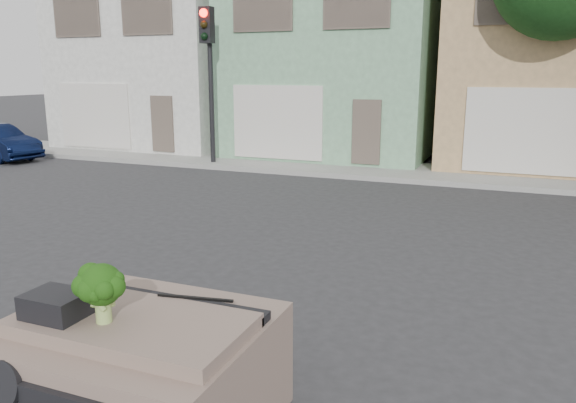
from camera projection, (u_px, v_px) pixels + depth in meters
The scene contains 10 objects.
ground_plane at pixel (281, 302), 7.65m from camera, with size 120.00×120.00×0.00m, color #303033.
sidewalk at pixel (415, 173), 17.11m from camera, with size 40.00×3.00×0.15m, color gray.
townhouse_white at pixel (175, 55), 23.93m from camera, with size 7.20×8.20×7.55m, color silver.
townhouse_mint at pixel (344, 53), 21.17m from camera, with size 7.20×8.20×7.55m, color #79AB83.
townhouse_tan at pixel (564, 50), 18.42m from camera, with size 7.20×8.20×7.55m, color tan.
traffic_signal at pixel (209, 89), 18.04m from camera, with size 0.40×0.40×5.10m, color black.
car_dashboard at pixel (146, 371), 4.82m from camera, with size 2.00×1.80×1.12m, color #7C665A.
instrument_hump at pixel (56, 305), 4.57m from camera, with size 0.48×0.38×0.20m, color black.
wiper_arm at pixel (195, 298), 4.93m from camera, with size 0.70×0.03×0.02m, color black.
broccoli at pixel (102, 293), 4.43m from camera, with size 0.41×0.41×0.50m, color #163A0B.
Camera 1 is at (2.78, -6.58, 3.07)m, focal length 35.00 mm.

